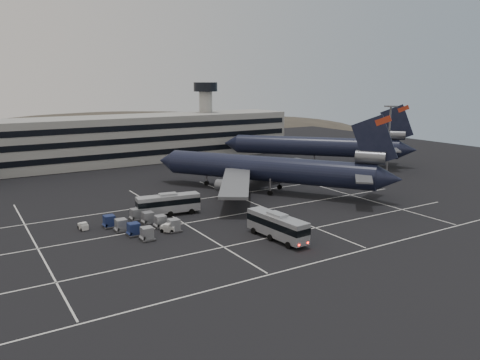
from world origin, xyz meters
name	(u,v)px	position (x,y,z in m)	size (l,w,h in m)	color
ground	(225,224)	(0.00, 0.00, 0.00)	(260.00, 260.00, 0.00)	black
lane_markings	(228,222)	(0.95, 0.72, 0.01)	(90.00, 55.62, 0.01)	silver
terminal	(97,142)	(-2.95, 71.14, 6.93)	(125.00, 26.00, 24.00)	gray
hills	(88,155)	(17.99, 170.00, -12.07)	(352.00, 180.00, 44.00)	#38332B
lightpole_right	(389,131)	(58.00, 15.00, 11.82)	(2.40, 2.40, 18.28)	slate
trijet_main	(269,169)	(20.51, 15.95, 5.25)	(40.34, 50.41, 18.08)	black
trijet_far	(318,146)	(54.00, 38.13, 5.43)	(43.47, 45.75, 18.08)	black
bus_near	(277,225)	(2.97, -11.29, 2.35)	(3.79, 12.35, 4.30)	#9DA0A5
bus_far	(168,203)	(-6.17, 10.50, 2.27)	(12.00, 4.27, 4.15)	#9DA0A5
tug_a	(83,226)	(-21.94, 9.73, 0.61)	(1.46, 2.24, 1.37)	silver
tug_b	(169,228)	(-10.15, 1.05, 0.69)	(2.73, 2.75, 1.56)	silver
uld_cluster	(141,223)	(-13.54, 4.88, 1.02)	(11.31, 14.39, 2.08)	#2D2D30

